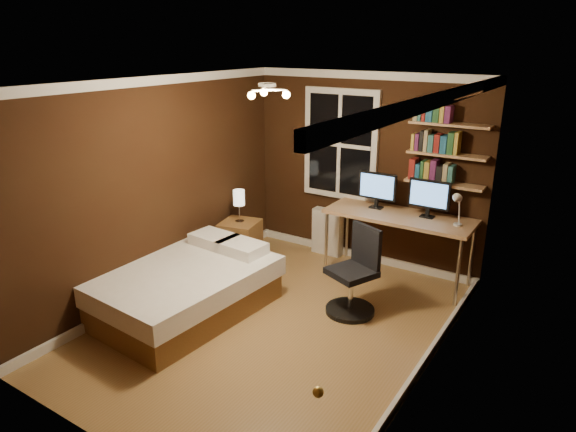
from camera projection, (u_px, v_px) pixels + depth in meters
The scene contains 24 objects.
floor at pixel (276, 324), 5.45m from camera, with size 4.20×4.20×0.00m, color olive.
wall_back at pixel (365, 170), 6.71m from camera, with size 3.20×0.04×2.50m, color black.
wall_left at pixel (159, 189), 5.86m from camera, with size 0.04×4.20×2.50m, color black.
wall_right at pixel (435, 246), 4.22m from camera, with size 0.04×4.20×2.50m, color black.
ceiling at pixel (273, 82), 4.64m from camera, with size 3.20×4.20×0.02m, color white.
window at pixel (340, 145), 6.77m from camera, with size 1.06×0.06×1.46m, color silver.
door at pixel (349, 364), 3.07m from camera, with size 0.03×0.82×2.05m, color black, non-canonical shape.
door_knob at pixel (318, 392), 2.86m from camera, with size 0.06×0.06×0.06m, color gold.
ceiling_fixture at pixel (267, 94), 4.59m from camera, with size 0.44×0.44×0.18m, color beige, non-canonical shape.
bookshelf_lower at pixel (444, 184), 6.06m from camera, with size 0.92×0.22×0.03m, color tan.
books_row_lower at pixel (445, 173), 6.02m from camera, with size 0.48×0.16×0.23m, color maroon, non-canonical shape.
bookshelf_middle at pixel (447, 155), 5.95m from camera, with size 0.92×0.22×0.03m, color tan.
books_row_middle at pixel (448, 143), 5.91m from camera, with size 0.54×0.16×0.23m, color #1B557B, non-canonical shape.
bookshelf_upper at pixel (450, 124), 5.84m from camera, with size 0.92×0.22×0.03m, color tan.
books_row_upper at pixel (451, 113), 5.79m from camera, with size 0.42×0.16×0.23m, color #23522A, non-canonical shape.
bed at pixel (185, 288), 5.64m from camera, with size 1.51×2.00×0.65m.
nightstand at pixel (240, 242), 6.86m from camera, with size 0.47×0.47×0.58m, color brown.
bedside_lamp at pixel (239, 206), 6.70m from camera, with size 0.15×0.15×0.43m, color beige, non-canonical shape.
radiator at pixel (328, 232), 7.16m from camera, with size 0.43×0.15×0.65m, color silver.
desk at pixel (399, 219), 6.25m from camera, with size 1.79×0.67×0.85m.
monitor_left at pixel (377, 190), 6.40m from camera, with size 0.49×0.12×0.46m, color black, non-canonical shape.
monitor_right at pixel (429, 199), 6.07m from camera, with size 0.49×0.12×0.46m, color black, non-canonical shape.
desk_lamp at pixel (458, 209), 5.73m from camera, with size 0.14×0.32×0.44m, color silver, non-canonical shape.
office_chair at pixel (354, 281), 5.59m from camera, with size 0.58×0.58×0.98m.
Camera 1 is at (2.70, -3.94, 2.86)m, focal length 32.00 mm.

